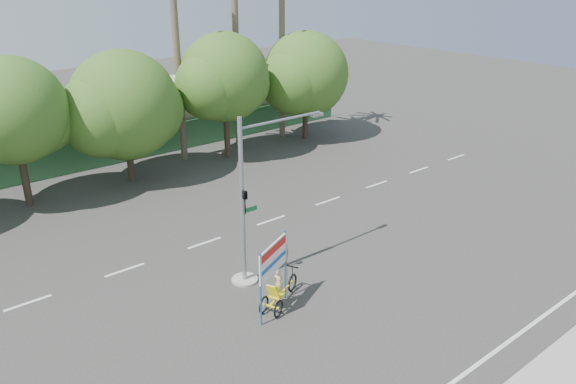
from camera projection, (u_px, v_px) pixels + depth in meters
ground at (356, 301)px, 21.99m from camera, size 120.00×120.00×0.00m
fence at (122, 148)px, 37.00m from camera, size 38.00×0.08×2.00m
building_right at (192, 106)px, 44.62m from camera, size 14.00×8.00×3.60m
tree_left at (12, 115)px, 28.82m from camera, size 6.66×5.60×8.07m
tree_center at (123, 108)px, 32.57m from camera, size 7.62×6.40×7.85m
tree_right at (224, 80)px, 36.40m from camera, size 6.90×5.80×8.36m
tree_far_right at (305, 77)px, 40.73m from camera, size 7.38×6.20×7.94m
palm_mid at (282, 8)px, 39.46m from camera, size 3.73×3.79×15.45m
palm_short at (175, 23)px, 34.66m from camera, size 3.73×3.79×14.45m
traffic_signal at (249, 215)px, 22.45m from camera, size 4.72×1.10×7.00m
trike_billboard at (277, 280)px, 21.14m from camera, size 2.82×1.49×3.02m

